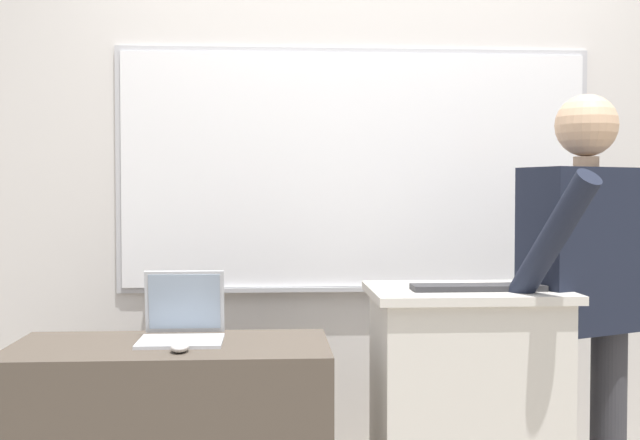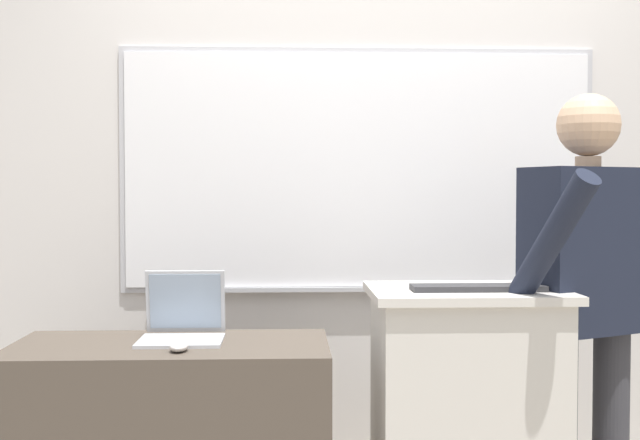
{
  "view_description": "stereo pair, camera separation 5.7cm",
  "coord_description": "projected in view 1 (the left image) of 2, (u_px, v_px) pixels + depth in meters",
  "views": [
    {
      "loc": [
        -0.41,
        -2.36,
        1.28
      ],
      "look_at": [
        -0.24,
        0.47,
        1.18
      ],
      "focal_mm": 45.0,
      "sensor_mm": 36.0,
      "label": 1
    },
    {
      "loc": [
        -0.36,
        -2.36,
        1.28
      ],
      "look_at": [
        -0.24,
        0.47,
        1.18
      ],
      "focal_mm": 45.0,
      "sensor_mm": 36.0,
      "label": 2
    }
  ],
  "objects": [
    {
      "name": "back_wall",
      "position": [
        362.0,
        151.0,
        3.61
      ],
      "size": [
        6.4,
        0.17,
        2.95
      ],
      "color": "silver",
      "rests_on": "ground_plane"
    },
    {
      "name": "lectern_podium",
      "position": [
        465.0,
        421.0,
        2.83
      ],
      "size": [
        0.68,
        0.51,
        0.95
      ],
      "color": "beige",
      "rests_on": "ground_plane"
    },
    {
      "name": "person_presenter",
      "position": [
        585.0,
        284.0,
        2.87
      ],
      "size": [
        0.63,
        0.68,
        1.63
      ],
      "rotation": [
        0.0,
        0.0,
        0.43
      ],
      "color": "#333338",
      "rests_on": "ground_plane"
    },
    {
      "name": "laptop",
      "position": [
        183.0,
        320.0,
        2.85
      ],
      "size": [
        0.29,
        0.28,
        0.24
      ],
      "color": "#B7BABF",
      "rests_on": "side_desk"
    },
    {
      "name": "wireless_keyboard",
      "position": [
        478.0,
        287.0,
        2.75
      ],
      "size": [
        0.45,
        0.12,
        0.02
      ],
      "color": "#2D2D30",
      "rests_on": "lectern_podium"
    },
    {
      "name": "computer_mouse_by_laptop",
      "position": [
        180.0,
        347.0,
        2.62
      ],
      "size": [
        0.06,
        0.1,
        0.03
      ],
      "color": "silver",
      "rests_on": "side_desk"
    }
  ]
}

